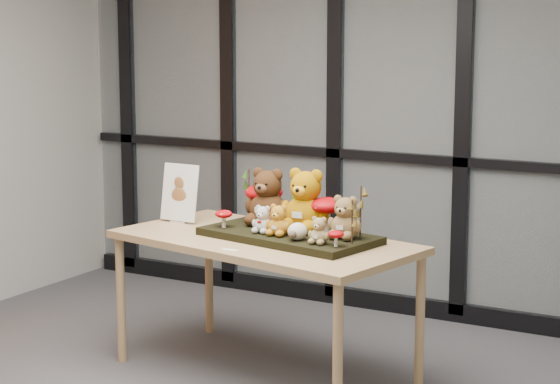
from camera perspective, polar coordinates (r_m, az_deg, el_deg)
The scene contains 22 objects.
room_shell at distance 4.46m, azimuth -5.80°, elevation 6.28°, with size 5.00×5.00×5.00m.
glass_partition at distance 6.65m, azimuth 6.61°, elevation 5.10°, with size 4.90×0.06×2.78m.
display_table at distance 5.50m, azimuth -0.89°, elevation -3.29°, with size 1.77×1.11×0.77m.
diorama_tray at distance 5.45m, azimuth 0.52°, elevation -2.48°, with size 0.95×0.47×0.04m, color black.
bear_pooh_yellow at distance 5.45m, azimuth 1.47°, elevation -0.26°, with size 0.29×0.26×0.37m, color #B17404, non-canonical shape.
bear_brown_medium at distance 5.62m, azimuth -0.69°, elevation -0.09°, with size 0.27×0.24×0.35m, color #402310, non-canonical shape.
bear_tan_back at distance 5.28m, azimuth 3.69°, elevation -1.29°, with size 0.19×0.17×0.25m, color olive, non-canonical shape.
bear_small_yellow at distance 5.35m, azimuth -0.08°, elevation -1.49°, with size 0.14×0.13×0.18m, color orange, non-canonical shape.
bear_white_bow at distance 5.42m, azimuth -0.97°, elevation -1.46°, with size 0.13×0.11×0.16m, color beige, non-canonical shape.
bear_beige_small at distance 5.16m, azimuth 2.22°, elevation -2.08°, with size 0.12×0.11×0.16m, color #A48A54, non-canonical shape.
plush_cream_hedgehog at distance 5.25m, azimuth 0.99°, elevation -2.18°, with size 0.08×0.07×0.10m, color silver, non-canonical shape.
mushroom_back_left at distance 5.71m, azimuth -0.91°, elevation -0.50°, with size 0.21×0.21×0.24m, color #A3050A, non-canonical shape.
mushroom_back_right at distance 5.43m, azimuth 2.64°, elevation -1.20°, with size 0.19×0.19×0.21m, color #A3050A, non-canonical shape.
mushroom_front_left at distance 5.57m, azimuth -3.18°, elevation -1.46°, with size 0.10×0.10×0.11m, color #A3050A, non-canonical shape.
mushroom_front_right at distance 5.10m, azimuth 3.17°, elevation -2.59°, with size 0.08×0.08×0.09m, color #A3050A, non-canonical shape.
sprig_green_far_left at distance 5.77m, azimuth -1.75°, elevation -0.13°, with size 0.05×0.05×0.29m, color #133B0D, non-canonical shape.
sprig_green_mid_left at distance 5.71m, azimuth -0.32°, elevation -0.32°, with size 0.05×0.05×0.27m, color #133B0D, non-canonical shape.
sprig_dry_far_right at distance 5.27m, azimuth 4.56°, elevation -1.18°, with size 0.05×0.05×0.28m, color brown, non-canonical shape.
sprig_dry_mid_right at distance 5.15m, azimuth 4.08°, elevation -1.70°, with size 0.05×0.05×0.23m, color brown, non-canonical shape.
sprig_green_centre at distance 5.63m, azimuth 1.04°, elevation -0.92°, with size 0.05×0.05×0.19m, color #133B0D, non-canonical shape.
sign_holder at distance 5.93m, azimuth -5.67°, elevation -0.16°, with size 0.24×0.07×0.34m.
label_card at distance 5.22m, azimuth -2.83°, elevation -3.27°, with size 0.09×0.03×0.00m, color white.
Camera 1 is at (2.56, -3.64, 1.94)m, focal length 65.00 mm.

